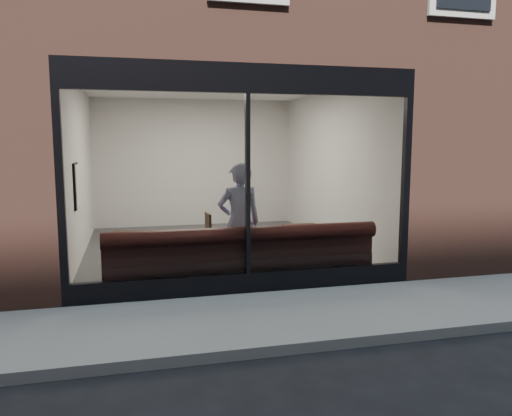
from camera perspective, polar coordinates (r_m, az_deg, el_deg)
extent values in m
plane|color=black|center=(5.39, 4.21, -15.97)|extent=(120.00, 120.00, 0.00)
cube|color=gray|center=(6.28, 1.29, -12.39)|extent=(40.00, 2.00, 0.01)
cube|color=gray|center=(5.32, 4.40, -15.58)|extent=(40.00, 0.10, 0.12)
cube|color=brown|center=(12.88, -23.88, 4.54)|extent=(2.50, 12.00, 3.20)
cube|color=brown|center=(13.76, 8.71, 5.27)|extent=(2.50, 12.00, 3.20)
cube|color=brown|center=(15.77, -8.39, 5.57)|extent=(5.00, 6.00, 3.20)
plane|color=#2D2D30|center=(10.04, -4.77, -4.65)|extent=(6.00, 6.00, 0.00)
plane|color=white|center=(9.86, -4.99, 13.65)|extent=(6.00, 6.00, 0.00)
plane|color=silver|center=(12.78, -7.03, 5.12)|extent=(5.00, 0.00, 5.00)
plane|color=silver|center=(9.74, -19.52, 3.95)|extent=(0.00, 6.00, 6.00)
plane|color=silver|center=(10.51, 8.69, 4.55)|extent=(0.00, 6.00, 6.00)
cube|color=black|center=(7.20, -0.94, -8.53)|extent=(5.00, 0.10, 0.30)
cube|color=black|center=(6.96, -0.99, 14.61)|extent=(5.00, 0.10, 0.40)
cube|color=black|center=(6.94, -0.97, 2.64)|extent=(0.06, 0.10, 2.50)
plane|color=white|center=(6.91, -0.91, 2.62)|extent=(4.80, 0.00, 4.80)
cube|color=#381414|center=(7.56, -1.64, -7.16)|extent=(4.00, 0.55, 0.45)
imported|color=#A0ACD3|center=(7.60, -1.93, -1.71)|extent=(0.70, 0.49, 1.84)
cube|color=black|center=(7.81, -14.21, -3.02)|extent=(0.75, 0.75, 0.04)
cube|color=black|center=(8.32, 5.44, -2.18)|extent=(0.58, 0.58, 0.04)
cube|color=black|center=(8.54, -6.71, -5.36)|extent=(0.39, 0.39, 0.04)
cube|color=black|center=(9.55, -1.46, -3.91)|extent=(0.45, 0.45, 0.04)
cube|color=white|center=(8.88, -19.73, 2.40)|extent=(0.02, 0.54, 0.71)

